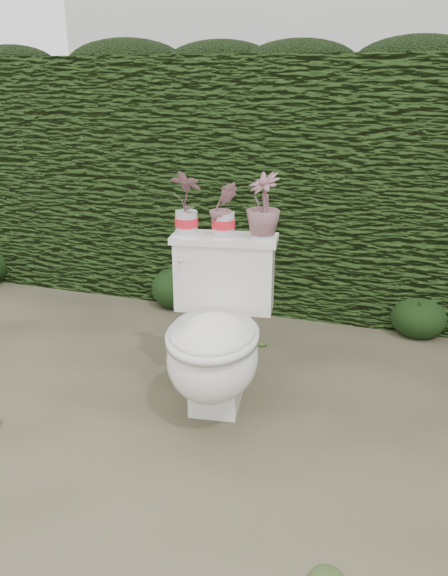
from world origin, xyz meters
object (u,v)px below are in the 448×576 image
(toilet, at_px, (216,338))
(potted_plant_right, at_px, (263,207))
(potted_plant_center, at_px, (223,210))
(potted_plant_left, at_px, (186,204))

(toilet, relative_size, potted_plant_right, 2.73)
(toilet, relative_size, potted_plant_center, 3.24)
(potted_plant_left, relative_size, potted_plant_center, 1.20)
(potted_plant_left, distance_m, potted_plant_right, 0.36)
(toilet, bearing_deg, potted_plant_right, 53.20)
(potted_plant_center, distance_m, potted_plant_right, 0.19)
(potted_plant_left, bearing_deg, potted_plant_center, -163.37)
(potted_plant_left, xyz_separation_m, potted_plant_right, (0.36, 0.05, -0.00))
(potted_plant_center, relative_size, potted_plant_right, 0.84)
(potted_plant_left, bearing_deg, potted_plant_right, -163.37)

